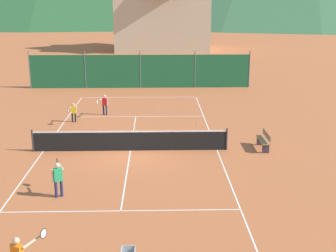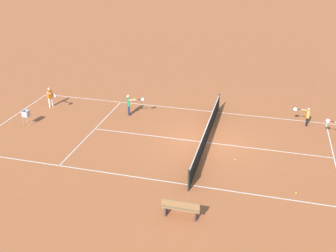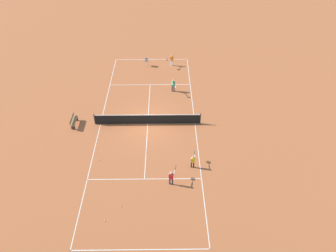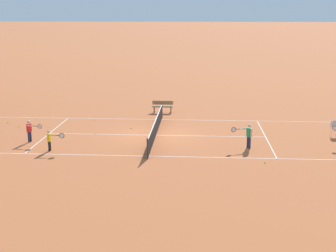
{
  "view_description": "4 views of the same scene",
  "coord_description": "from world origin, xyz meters",
  "px_view_note": "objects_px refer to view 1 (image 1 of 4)",
  "views": [
    {
      "loc": [
        1.23,
        -20.96,
        7.09
      ],
      "look_at": [
        1.82,
        1.69,
        0.72
      ],
      "focal_mm": 50.0,
      "sensor_mm": 36.0,
      "label": 1
    },
    {
      "loc": [
        18.3,
        2.71,
        9.91
      ],
      "look_at": [
        0.38,
        -2.0,
        0.9
      ],
      "focal_mm": 42.0,
      "sensor_mm": 36.0,
      "label": 2
    },
    {
      "loc": [
        -1.51,
        22.28,
        17.69
      ],
      "look_at": [
        -1.75,
        1.26,
        0.73
      ],
      "focal_mm": 35.0,
      "sensor_mm": 36.0,
      "label": 3
    },
    {
      "loc": [
        -26.49,
        -2.44,
        7.11
      ],
      "look_at": [
        -0.49,
        -0.75,
        0.69
      ],
      "focal_mm": 50.0,
      "sensor_mm": 36.0,
      "label": 4
    }
  ],
  "objects_px": {
    "tennis_net": "(130,140)",
    "player_far_baseline": "(73,111)",
    "player_near_service": "(58,177)",
    "tennis_ball_by_net_right": "(173,103)",
    "tennis_ball_far_corner": "(135,129)",
    "tennis_ball_alley_right": "(160,139)",
    "player_far_service": "(104,103)",
    "tennis_ball_service_box": "(159,107)",
    "alpine_chalet": "(162,5)",
    "tennis_ball_alley_left": "(197,124)",
    "courtside_bench": "(264,140)"
  },
  "relations": [
    {
      "from": "tennis_net",
      "to": "player_far_baseline",
      "type": "distance_m",
      "value": 6.29
    },
    {
      "from": "player_near_service",
      "to": "tennis_ball_by_net_right",
      "type": "distance_m",
      "value": 15.77
    },
    {
      "from": "player_near_service",
      "to": "tennis_ball_by_net_right",
      "type": "relative_size",
      "value": 19.89
    },
    {
      "from": "tennis_ball_far_corner",
      "to": "tennis_ball_alley_right",
      "type": "xyz_separation_m",
      "value": [
        1.39,
        -1.95,
        0.0
      ]
    },
    {
      "from": "tennis_net",
      "to": "tennis_ball_far_corner",
      "type": "bearing_deg",
      "value": 89.25
    },
    {
      "from": "tennis_net",
      "to": "player_far_service",
      "type": "bearing_deg",
      "value": 105.63
    },
    {
      "from": "player_far_service",
      "to": "tennis_ball_far_corner",
      "type": "relative_size",
      "value": 18.85
    },
    {
      "from": "tennis_ball_service_box",
      "to": "tennis_ball_by_net_right",
      "type": "xyz_separation_m",
      "value": [
        0.92,
        1.11,
        0.0
      ]
    },
    {
      "from": "alpine_chalet",
      "to": "tennis_net",
      "type": "bearing_deg",
      "value": -92.81
    },
    {
      "from": "tennis_ball_far_corner",
      "to": "player_far_service",
      "type": "bearing_deg",
      "value": 121.42
    },
    {
      "from": "tennis_net",
      "to": "player_far_service",
      "type": "relative_size",
      "value": 7.38
    },
    {
      "from": "player_far_baseline",
      "to": "tennis_ball_alley_right",
      "type": "height_order",
      "value": "player_far_baseline"
    },
    {
      "from": "tennis_ball_alley_right",
      "to": "alpine_chalet",
      "type": "xyz_separation_m",
      "value": [
        0.63,
        40.5,
        5.79
      ]
    },
    {
      "from": "player_near_service",
      "to": "tennis_ball_alley_left",
      "type": "height_order",
      "value": "player_near_service"
    },
    {
      "from": "tennis_ball_alley_left",
      "to": "tennis_ball_by_net_right",
      "type": "bearing_deg",
      "value": 102.57
    },
    {
      "from": "player_near_service",
      "to": "tennis_ball_by_net_right",
      "type": "height_order",
      "value": "player_near_service"
    },
    {
      "from": "tennis_ball_alley_left",
      "to": "alpine_chalet",
      "type": "bearing_deg",
      "value": 92.28
    },
    {
      "from": "tennis_net",
      "to": "tennis_ball_alley_left",
      "type": "bearing_deg",
      "value": 51.53
    },
    {
      "from": "player_far_service",
      "to": "tennis_ball_by_net_right",
      "type": "distance_m",
      "value": 5.3
    },
    {
      "from": "tennis_net",
      "to": "player_far_baseline",
      "type": "bearing_deg",
      "value": 124.18
    },
    {
      "from": "tennis_ball_by_net_right",
      "to": "tennis_ball_far_corner",
      "type": "bearing_deg",
      "value": -110.24
    },
    {
      "from": "tennis_ball_by_net_right",
      "to": "tennis_ball_far_corner",
      "type": "xyz_separation_m",
      "value": [
        -2.31,
        -6.27,
        0.0
      ]
    },
    {
      "from": "player_far_baseline",
      "to": "courtside_bench",
      "type": "xyz_separation_m",
      "value": [
        9.88,
        -5.11,
        -0.2
      ]
    },
    {
      "from": "player_near_service",
      "to": "tennis_ball_service_box",
      "type": "relative_size",
      "value": 19.89
    },
    {
      "from": "tennis_net",
      "to": "tennis_ball_alley_right",
      "type": "relative_size",
      "value": 139.09
    },
    {
      "from": "player_near_service",
      "to": "player_far_baseline",
      "type": "relative_size",
      "value": 1.18
    },
    {
      "from": "tennis_net",
      "to": "tennis_ball_alley_right",
      "type": "bearing_deg",
      "value": 49.51
    },
    {
      "from": "tennis_ball_by_net_right",
      "to": "courtside_bench",
      "type": "height_order",
      "value": "courtside_bench"
    },
    {
      "from": "player_near_service",
      "to": "player_far_service",
      "type": "relative_size",
      "value": 1.06
    },
    {
      "from": "player_near_service",
      "to": "tennis_ball_alley_right",
      "type": "height_order",
      "value": "player_near_service"
    },
    {
      "from": "player_near_service",
      "to": "tennis_ball_alley_right",
      "type": "distance_m",
      "value": 7.83
    },
    {
      "from": "player_far_service",
      "to": "tennis_ball_alley_right",
      "type": "bearing_deg",
      "value": -56.99
    },
    {
      "from": "player_far_service",
      "to": "alpine_chalet",
      "type": "bearing_deg",
      "value": 83.56
    },
    {
      "from": "player_far_service",
      "to": "tennis_ball_alley_left",
      "type": "relative_size",
      "value": 18.85
    },
    {
      "from": "tennis_ball_alley_right",
      "to": "tennis_net",
      "type": "bearing_deg",
      "value": -130.49
    },
    {
      "from": "tennis_ball_alley_right",
      "to": "player_far_service",
      "type": "bearing_deg",
      "value": 123.01
    },
    {
      "from": "tennis_ball_by_net_right",
      "to": "tennis_ball_alley_right",
      "type": "relative_size",
      "value": 1.0
    },
    {
      "from": "player_far_baseline",
      "to": "tennis_ball_by_net_right",
      "type": "bearing_deg",
      "value": 38.6
    },
    {
      "from": "player_near_service",
      "to": "courtside_bench",
      "type": "relative_size",
      "value": 0.88
    },
    {
      "from": "tennis_ball_alley_left",
      "to": "tennis_ball_alley_right",
      "type": "relative_size",
      "value": 1.0
    },
    {
      "from": "tennis_ball_far_corner",
      "to": "alpine_chalet",
      "type": "height_order",
      "value": "alpine_chalet"
    },
    {
      "from": "player_far_baseline",
      "to": "tennis_ball_service_box",
      "type": "height_order",
      "value": "player_far_baseline"
    },
    {
      "from": "tennis_ball_alley_left",
      "to": "tennis_ball_by_net_right",
      "type": "height_order",
      "value": "same"
    },
    {
      "from": "player_far_baseline",
      "to": "tennis_ball_alley_left",
      "type": "xyz_separation_m",
      "value": [
        7.1,
        -0.71,
        -0.62
      ]
    },
    {
      "from": "tennis_ball_alley_left",
      "to": "tennis_ball_far_corner",
      "type": "relative_size",
      "value": 1.0
    },
    {
      "from": "player_near_service",
      "to": "tennis_ball_alley_left",
      "type": "distance_m",
      "value": 11.31
    },
    {
      "from": "tennis_ball_far_corner",
      "to": "tennis_ball_alley_right",
      "type": "height_order",
      "value": "same"
    },
    {
      "from": "player_far_baseline",
      "to": "tennis_ball_by_net_right",
      "type": "distance_m",
      "value": 7.56
    },
    {
      "from": "courtside_bench",
      "to": "player_far_service",
      "type": "bearing_deg",
      "value": 140.68
    },
    {
      "from": "player_far_service",
      "to": "tennis_ball_by_net_right",
      "type": "height_order",
      "value": "player_far_service"
    }
  ]
}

